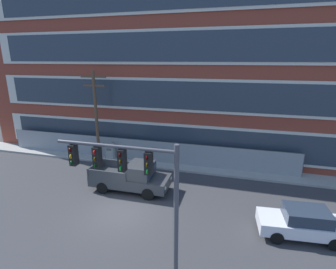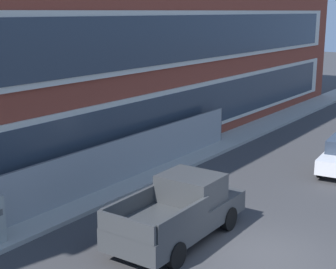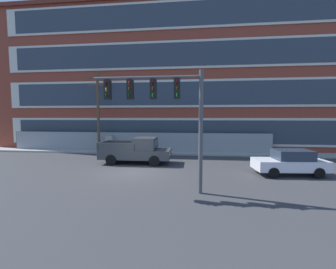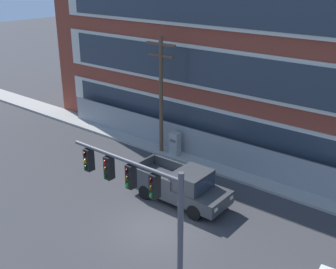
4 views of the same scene
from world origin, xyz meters
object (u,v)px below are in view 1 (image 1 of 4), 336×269
sedan_white (303,223)px  utility_pole_near_corner (96,113)px  pickup_truck_dark_grey (132,177)px  electrical_cabinet (111,152)px

sedan_white → utility_pole_near_corner: size_ratio=0.56×
sedan_white → utility_pole_near_corner: utility_pole_near_corner is taller
pickup_truck_dark_grey → sedan_white: bearing=-12.4°
pickup_truck_dark_grey → utility_pole_near_corner: (-4.96, 4.25, 3.38)m
sedan_white → pickup_truck_dark_grey: bearing=167.6°
pickup_truck_dark_grey → utility_pole_near_corner: 7.36m
sedan_white → electrical_cabinet: electrical_cabinet is taller
pickup_truck_dark_grey → electrical_cabinet: size_ratio=3.24×
sedan_white → utility_pole_near_corner: 16.91m
pickup_truck_dark_grey → utility_pole_near_corner: bearing=139.4°
utility_pole_near_corner → electrical_cabinet: 3.64m
pickup_truck_dark_grey → utility_pole_near_corner: utility_pole_near_corner is taller
pickup_truck_dark_grey → sedan_white: size_ratio=1.25×
utility_pole_near_corner → electrical_cabinet: size_ratio=4.65×
pickup_truck_dark_grey → electrical_cabinet: pickup_truck_dark_grey is taller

